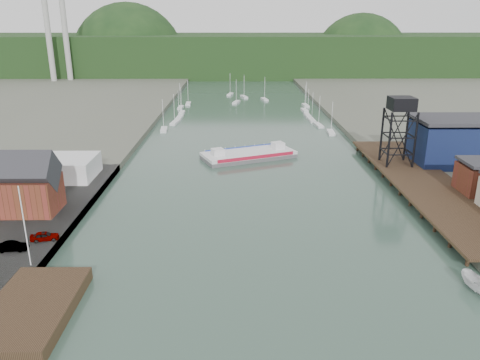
{
  "coord_description": "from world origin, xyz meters",
  "views": [
    {
      "loc": [
        -3.64,
        -49.75,
        34.64
      ],
      "look_at": [
        -2.7,
        40.52,
        4.0
      ],
      "focal_mm": 35.0,
      "sensor_mm": 36.0,
      "label": 1
    }
  ],
  "objects_px": {
    "harbor_building": "(23,189)",
    "chain_ferry": "(249,155)",
    "car_west_a": "(45,236)",
    "lift_tower": "(401,108)",
    "motorboat": "(477,284)"
  },
  "relations": [
    {
      "from": "lift_tower",
      "to": "motorboat",
      "type": "xyz_separation_m",
      "value": [
        -6.22,
        -53.13,
        -14.51
      ]
    },
    {
      "from": "motorboat",
      "to": "car_west_a",
      "type": "relative_size",
      "value": 1.36
    },
    {
      "from": "chain_ferry",
      "to": "car_west_a",
      "type": "distance_m",
      "value": 62.52
    },
    {
      "from": "harbor_building",
      "to": "car_west_a",
      "type": "distance_m",
      "value": 14.9
    },
    {
      "from": "chain_ferry",
      "to": "lift_tower",
      "type": "bearing_deg",
      "value": -42.17
    },
    {
      "from": "motorboat",
      "to": "car_west_a",
      "type": "height_order",
      "value": "car_west_a"
    },
    {
      "from": "car_west_a",
      "to": "harbor_building",
      "type": "bearing_deg",
      "value": 21.24
    },
    {
      "from": "harbor_building",
      "to": "lift_tower",
      "type": "bearing_deg",
      "value": 19.98
    },
    {
      "from": "motorboat",
      "to": "lift_tower",
      "type": "bearing_deg",
      "value": 75.43
    },
    {
      "from": "chain_ferry",
      "to": "harbor_building",
      "type": "bearing_deg",
      "value": -158.56
    },
    {
      "from": "harbor_building",
      "to": "car_west_a",
      "type": "relative_size",
      "value": 2.81
    },
    {
      "from": "harbor_building",
      "to": "chain_ferry",
      "type": "xyz_separation_m",
      "value": [
        41.92,
        40.49,
        -5.08
      ]
    },
    {
      "from": "harbor_building",
      "to": "car_west_a",
      "type": "height_order",
      "value": "harbor_building"
    },
    {
      "from": "harbor_building",
      "to": "chain_ferry",
      "type": "height_order",
      "value": "harbor_building"
    },
    {
      "from": "chain_ferry",
      "to": "car_west_a",
      "type": "xyz_separation_m",
      "value": [
        -33.92,
        -52.5,
        1.33
      ]
    }
  ]
}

